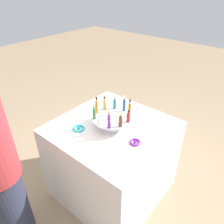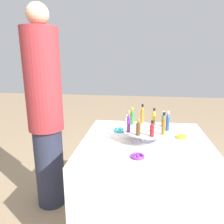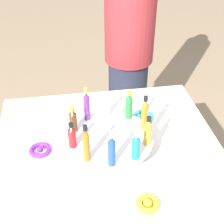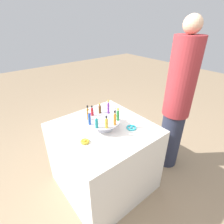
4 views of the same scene
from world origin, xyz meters
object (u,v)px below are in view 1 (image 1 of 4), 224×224
Objects in this scene: bottle_brown at (121,121)px; ribbon_bow_purple at (135,142)px; bottle_gold at (105,103)px; bottle_clear at (99,120)px; bottle_teal at (115,103)px; bottle_red at (128,117)px; bottle_blue at (124,104)px; ribbon_bow_gold at (123,109)px; bottle_amber at (130,109)px; bottle_green at (94,112)px; display_stand at (112,120)px; bottle_purple at (109,120)px; ribbon_bow_teal at (79,128)px; bottle_orange at (97,106)px.

bottle_brown reaches higher than ribbon_bow_purple.
bottle_brown is at bearing 156.53° from bottle_gold.
bottle_clear is 0.33m from ribbon_bow_purple.
bottle_gold is 0.23m from bottle_clear.
bottle_teal is 0.41m from ribbon_bow_purple.
bottle_red is 0.21m from ribbon_bow_purple.
bottle_blue is 1.26× the size of bottle_brown.
bottle_gold is at bearing 78.20° from ribbon_bow_gold.
bottle_amber is 1.25× the size of bottle_gold.
bottle_blue reaches higher than bottle_green.
bottle_red reaches higher than display_stand.
bottle_teal is (0.17, -0.02, -0.02)m from bottle_amber.
bottle_green is at bearing 48.53° from display_stand.
display_stand is 2.99× the size of bottle_brown.
display_stand reaches higher than ribbon_bow_purple.
bottle_green reaches higher than bottle_clear.
bottle_brown is (-0.06, -0.07, -0.02)m from bottle_purple.
bottle_teal is 1.31× the size of ribbon_bow_purple.
bottle_green is at bearing -23.47° from bottle_clear.
bottle_blue is 1.16× the size of bottle_gold.
bottle_gold is 0.27m from bottle_purple.
bottle_clear is 0.85× the size of bottle_brown.
bottle_purple reaches higher than bottle_clear.
display_stand is at bearing -11.56° from ribbon_bow_purple.
bottle_gold is 0.82× the size of bottle_purple.
bottle_blue reaches higher than ribbon_bow_teal.
bottle_purple reaches higher than bottle_green.
bottle_amber is 0.17m from bottle_brown.
bottle_purple is (-0.07, 0.12, 0.10)m from display_stand.
bottle_purple is 0.31m from ribbon_bow_teal.
bottle_red is 0.70× the size of bottle_amber.
bottle_green reaches higher than bottle_brown.
bottle_orange is at bearing -23.47° from bottle_purple.
bottle_blue is 1.22× the size of bottle_teal.
display_stand is 3.80× the size of ribbon_bow_purple.
ribbon_bow_teal is at bearing 18.44° from ribbon_bow_purple.
bottle_orange reaches higher than bottle_red.
bottle_gold is at bearing -23.47° from display_stand.
bottle_amber is 0.45m from ribbon_bow_teal.
bottle_clear is (-0.13, 0.11, -0.02)m from bottle_orange.
ribbon_bow_gold is (0.36, -0.32, 0.00)m from ribbon_bow_purple.
bottle_teal is 0.88× the size of bottle_green.
bottle_purple is 1.84× the size of ribbon_bow_gold.
display_stand is 2.91× the size of bottle_teal.
bottle_red is 0.29m from bottle_orange.
bottle_purple is 1.69× the size of ribbon_bow_purple.
bottle_clear is at bearing 102.53° from bottle_teal.
bottle_red is 0.23m from bottle_teal.
bottle_clear is at bearing 100.37° from ribbon_bow_gold.
ribbon_bow_gold is at bearing -91.04° from bottle_green.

